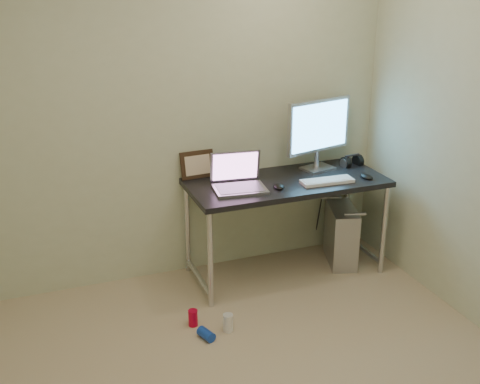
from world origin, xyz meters
TOP-DOWN VIEW (x-y plane):
  - wall_back at (0.00, 1.75)m, footprint 3.50×0.02m
  - desk at (0.88, 1.43)m, footprint 1.46×0.64m
  - tower_computer at (1.37, 1.44)m, footprint 0.32×0.48m
  - cable_a at (1.32, 1.70)m, footprint 0.01×0.16m
  - cable_b at (1.41, 1.68)m, footprint 0.02×0.11m
  - can_red at (0.00, 0.97)m, footprint 0.08×0.08m
  - can_white at (0.20, 0.82)m, footprint 0.08×0.08m
  - can_blue at (0.04, 0.79)m, footprint 0.10×0.13m
  - laptop at (0.49, 1.41)m, footprint 0.39×0.33m
  - monitor at (1.21, 1.58)m, footprint 0.57×0.22m
  - keyboard at (1.13, 1.28)m, footprint 0.39×0.14m
  - mouse_right at (1.45, 1.26)m, footprint 0.09×0.13m
  - mouse_left at (0.76, 1.30)m, footprint 0.10×0.13m
  - headphones at (1.50, 1.56)m, footprint 0.18×0.11m
  - picture_frame at (0.28, 1.72)m, footprint 0.26×0.09m
  - webcam at (0.46, 1.68)m, footprint 0.04×0.03m

SIDE VIEW (x-z plane):
  - can_blue at x=0.04m, z-range 0.00..0.07m
  - can_red at x=0.00m, z-range 0.00..0.11m
  - can_white at x=0.20m, z-range 0.00..0.12m
  - tower_computer at x=1.37m, z-range -0.01..0.47m
  - cable_b at x=1.41m, z-range 0.02..0.74m
  - cable_a at x=1.32m, z-range 0.06..0.74m
  - desk at x=0.88m, z-range 0.29..1.04m
  - keyboard at x=1.13m, z-range 0.75..0.77m
  - mouse_left at x=0.76m, z-range 0.75..0.79m
  - mouse_right at x=1.45m, z-range 0.75..0.79m
  - headphones at x=1.50m, z-range 0.72..0.84m
  - laptop at x=0.49m, z-range 0.68..0.93m
  - webcam at x=0.46m, z-range 0.78..0.91m
  - picture_frame at x=0.28m, z-range 0.75..0.95m
  - monitor at x=1.21m, z-range 0.80..1.34m
  - wall_back at x=0.00m, z-range 0.00..2.50m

